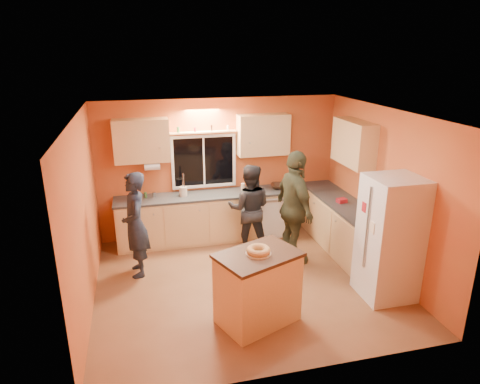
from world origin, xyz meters
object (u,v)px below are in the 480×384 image
object	(u,v)px
island	(258,287)
person_right	(295,208)
refrigerator	(390,238)
person_center	(249,208)
person_left	(135,225)

from	to	relation	value
island	person_right	bearing A→B (deg)	32.33
refrigerator	island	xyz separation A→B (m)	(-1.99, -0.18, -0.40)
person_center	person_right	bearing A→B (deg)	152.45
refrigerator	person_left	size ratio (longest dim) A/B	1.07
person_left	person_center	world-z (taller)	person_left
person_right	refrigerator	bearing A→B (deg)	-148.82
refrigerator	island	distance (m)	2.03
refrigerator	person_center	xyz separation A→B (m)	(-1.55, 1.89, -0.11)
refrigerator	person_left	bearing A→B (deg)	156.80
refrigerator	person_right	world-z (taller)	person_right
island	person_right	distance (m)	1.86
island	person_left	bearing A→B (deg)	109.65
refrigerator	person_right	bearing A→B (deg)	126.19
person_center	refrigerator	bearing A→B (deg)	146.44
island	person_left	size ratio (longest dim) A/B	0.72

